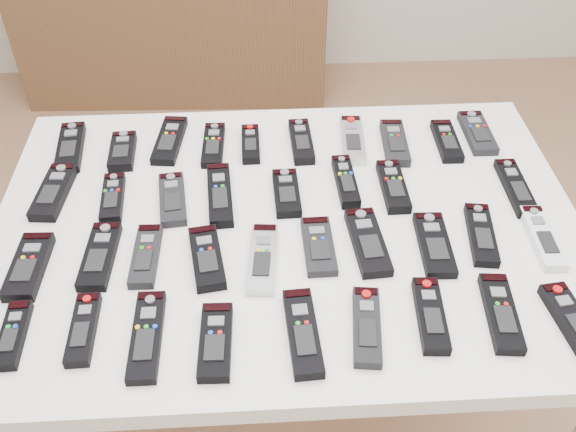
{
  "coord_description": "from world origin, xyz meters",
  "views": [
    {
      "loc": [
        -0.02,
        -1.08,
        1.7
      ],
      "look_at": [
        0.04,
        -0.09,
        0.8
      ],
      "focal_mm": 40.0,
      "sensor_mm": 36.0,
      "label": 1
    }
  ],
  "objects": [
    {
      "name": "remote_16",
      "position": [
        0.28,
        0.01,
        0.79
      ],
      "size": [
        0.05,
        0.17,
        0.02
      ],
      "primitive_type": "cube",
      "rotation": [
        0.0,
        0.0,
        0.0
      ],
      "color": "black",
      "rests_on": "table"
    },
    {
      "name": "remote_12",
      "position": [
        -0.21,
        -0.01,
        0.79
      ],
      "size": [
        0.07,
        0.17,
        0.02
      ],
      "primitive_type": "cube",
      "rotation": [
        0.0,
        0.0,
        0.12
      ],
      "color": "black",
      "rests_on": "table"
    },
    {
      "name": "remote_26",
      "position": [
        0.43,
        -0.15,
        0.79
      ],
      "size": [
        0.07,
        0.18,
        0.02
      ],
      "primitive_type": "cube",
      "rotation": [
        0.0,
        0.0,
        -0.14
      ],
      "color": "black",
      "rests_on": "table"
    },
    {
      "name": "remote_36",
      "position": [
        0.53,
        -0.39,
        0.79
      ],
      "size": [
        0.07,
        0.17,
        0.02
      ],
      "primitive_type": "cube",
      "rotation": [
        0.0,
        0.0,
        0.12
      ],
      "color": "black",
      "rests_on": "table"
    },
    {
      "name": "remote_19",
      "position": [
        -0.34,
        -0.17,
        0.79
      ],
      "size": [
        0.06,
        0.18,
        0.02
      ],
      "primitive_type": "cube",
      "rotation": [
        0.0,
        0.0,
        -0.04
      ],
      "color": "black",
      "rests_on": "table"
    },
    {
      "name": "remote_3",
      "position": [
        -0.12,
        0.19,
        0.79
      ],
      "size": [
        0.05,
        0.17,
        0.02
      ],
      "primitive_type": "cube",
      "rotation": [
        0.0,
        0.0,
        -0.03
      ],
      "color": "black",
      "rests_on": "table"
    },
    {
      "name": "remote_24",
      "position": [
        0.2,
        -0.16,
        0.79
      ],
      "size": [
        0.08,
        0.19,
        0.02
      ],
      "primitive_type": "cube",
      "rotation": [
        0.0,
        0.0,
        0.08
      ],
      "color": "black",
      "rests_on": "table"
    },
    {
      "name": "ground",
      "position": [
        0.0,
        0.0,
        0.0
      ],
      "size": [
        4.0,
        4.0,
        0.0
      ],
      "primitive_type": "plane",
      "color": "#91674A",
      "rests_on": "ground"
    },
    {
      "name": "remote_10",
      "position": [
        -0.47,
        0.03,
        0.79
      ],
      "size": [
        0.07,
        0.18,
        0.02
      ],
      "primitive_type": "cube",
      "rotation": [
        0.0,
        0.0,
        -0.09
      ],
      "color": "black",
      "rests_on": "table"
    },
    {
      "name": "remote_28",
      "position": [
        -0.46,
        -0.36,
        0.79
      ],
      "size": [
        0.04,
        0.14,
        0.02
      ],
      "primitive_type": "cube",
      "rotation": [
        0.0,
        0.0,
        0.03
      ],
      "color": "black",
      "rests_on": "table"
    },
    {
      "name": "remote_8",
      "position": [
        0.44,
        0.17,
        0.79
      ],
      "size": [
        0.05,
        0.16,
        0.02
      ],
      "primitive_type": "cube",
      "rotation": [
        0.0,
        0.0,
        -0.02
      ],
      "color": "black",
      "rests_on": "table"
    },
    {
      "name": "remote_31",
      "position": [
        -0.1,
        -0.39,
        0.79
      ],
      "size": [
        0.06,
        0.16,
        0.02
      ],
      "primitive_type": "cube",
      "rotation": [
        0.0,
        0.0,
        -0.03
      ],
      "color": "black",
      "rests_on": "table"
    },
    {
      "name": "remote_11",
      "position": [
        -0.34,
        0.01,
        0.79
      ],
      "size": [
        0.06,
        0.15,
        0.02
      ],
      "primitive_type": "cube",
      "rotation": [
        0.0,
        0.0,
        0.07
      ],
      "color": "black",
      "rests_on": "table"
    },
    {
      "name": "remote_23",
      "position": [
        0.1,
        -0.17,
        0.79
      ],
      "size": [
        0.06,
        0.16,
        0.02
      ],
      "primitive_type": "cube",
      "rotation": [
        0.0,
        0.0,
        0.02
      ],
      "color": "black",
      "rests_on": "table"
    },
    {
      "name": "remote_4",
      "position": [
        -0.03,
        0.19,
        0.79
      ],
      "size": [
        0.04,
        0.14,
        0.02
      ],
      "primitive_type": "cube",
      "rotation": [
        0.0,
        0.0,
        0.0
      ],
      "color": "black",
      "rests_on": "table"
    },
    {
      "name": "remote_18",
      "position": [
        -0.47,
        -0.19,
        0.79
      ],
      "size": [
        0.07,
        0.17,
        0.02
      ],
      "primitive_type": "cube",
      "rotation": [
        0.0,
        0.0,
        -0.03
      ],
      "color": "black",
      "rests_on": "table"
    },
    {
      "name": "remote_7",
      "position": [
        0.31,
        0.17,
        0.79
      ],
      "size": [
        0.06,
        0.17,
        0.02
      ],
      "primitive_type": "cube",
      "rotation": [
        0.0,
        0.0,
        -0.05
      ],
      "color": "black",
      "rests_on": "table"
    },
    {
      "name": "remote_14",
      "position": [
        0.04,
        0.0,
        0.79
      ],
      "size": [
        0.06,
        0.15,
        0.02
      ],
      "primitive_type": "cube",
      "rotation": [
        0.0,
        0.0,
        0.02
      ],
      "color": "black",
      "rests_on": "table"
    },
    {
      "name": "remote_30",
      "position": [
        -0.23,
        -0.37,
        0.79
      ],
      "size": [
        0.05,
        0.19,
        0.02
      ],
      "primitive_type": "cube",
      "rotation": [
        0.0,
        0.0,
        -0.0
      ],
      "color": "black",
      "rests_on": "table"
    },
    {
      "name": "remote_25",
      "position": [
        0.33,
        -0.18,
        0.79
      ],
      "size": [
        0.07,
        0.18,
        0.02
      ],
      "primitive_type": "cube",
      "rotation": [
        0.0,
        0.0,
        -0.04
      ],
      "color": "black",
      "rests_on": "table"
    },
    {
      "name": "remote_27",
      "position": [
        0.56,
        -0.17,
        0.79
      ],
      "size": [
        0.05,
        0.18,
        0.02
      ],
      "primitive_type": "cube",
      "rotation": [
        0.0,
        0.0,
        -0.04
      ],
      "color": "silver",
      "rests_on": "table"
    },
    {
      "name": "remote_2",
      "position": [
        -0.23,
        0.22,
        0.79
      ],
      "size": [
        0.08,
        0.19,
        0.02
      ],
      "primitive_type": "cube",
      "rotation": [
        0.0,
        0.0,
        -0.12
      ],
      "color": "black",
      "rests_on": "table"
    },
    {
      "name": "remote_29",
      "position": [
        -0.34,
        -0.35,
        0.79
      ],
      "size": [
        0.05,
        0.15,
        0.02
      ],
      "primitive_type": "cube",
      "rotation": [
        0.0,
        0.0,
        0.02
      ],
      "color": "black",
      "rests_on": "table"
    },
    {
      "name": "remote_20",
      "position": [
        -0.25,
        -0.18,
        0.79
      ],
      "size": [
        0.05,
        0.16,
        0.02
      ],
      "primitive_type": "cube",
      "rotation": [
        0.0,
        0.0,
        -0.02
      ],
      "color": "black",
      "rests_on": "table"
    },
    {
      "name": "remote_35",
      "position": [
        0.41,
        -0.36,
        0.79
      ],
      "size": [
        0.07,
        0.18,
        0.02
      ],
      "primitive_type": "cube",
      "rotation": [
        0.0,
        0.0,
        -0.1
      ],
      "color": "black",
      "rests_on": "table"
    },
    {
      "name": "remote_0",
      "position": [
        -0.47,
        0.2,
        0.79
      ],
      "size": [
        0.07,
        0.19,
        0.02
      ],
      "primitive_type": "cube",
      "rotation": [
        0.0,
        0.0,
        0.09
      ],
      "color": "black",
      "rests_on": "table"
    },
    {
      "name": "remote_21",
      "position": [
        -0.13,
        -0.19,
        0.79
      ],
      "size": [
        0.08,
        0.17,
        0.02
      ],
      "primitive_type": "cube",
      "rotation": [
        0.0,
        0.0,
        0.15
      ],
      "color": "black",
      "rests_on": "table"
    },
    {
      "name": "remote_33",
      "position": [
        0.16,
        -0.38,
        0.79
      ],
      "size": [
        0.07,
        0.17,
        0.02
      ],
      "primitive_type": "cube",
      "rotation": [
        0.0,
        0.0,
        -0.12
      ],
      "color": "black",
      "rests_on": "table"
    },
    {
      "name": "remote_5",
      "position": [
        0.09,
        0.19,
        0.79
      ],
      "size": [
        0.05,
        0.17,
        0.02
      ],
      "primitive_type": "cube",
      "rotation": [
        0.0,
        0.0,
        0.03
      ],
      "color": "black",
      "rests_on": "table"
    },
    {
      "name": "remote_17",
      "position": [
        0.55,
        -0.01,
        0.79
      ],
      "size": [
        0.05,
        0.19,
        0.02
      ],
      "primitive_type": "cube",
      "rotation": [
        0.0,
        0.0,
        -0.02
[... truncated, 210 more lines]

